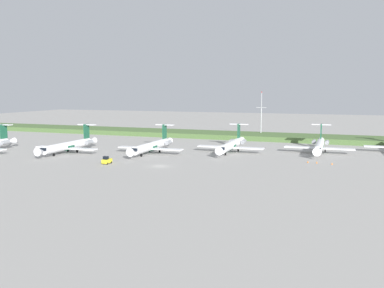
% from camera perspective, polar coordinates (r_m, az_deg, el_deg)
% --- Properties ---
extents(ground_plane, '(500.00, 500.00, 0.00)m').
position_cam_1_polar(ground_plane, '(141.37, 0.48, -1.03)').
color(ground_plane, '#9E9B96').
extents(grass_berm, '(320.00, 20.00, 2.08)m').
position_cam_1_polar(grass_berm, '(183.78, 5.14, 1.24)').
color(grass_berm, '#4C6B38').
rests_on(grass_berm, ground).
extents(regional_jet_second, '(22.81, 31.00, 9.00)m').
position_cam_1_polar(regional_jet_second, '(144.11, -16.92, -0.18)').
color(regional_jet_second, white).
rests_on(regional_jet_second, ground).
extents(regional_jet_third, '(22.81, 31.00, 9.00)m').
position_cam_1_polar(regional_jet_third, '(137.67, -5.63, -0.23)').
color(regional_jet_third, white).
rests_on(regional_jet_third, ground).
extents(regional_jet_fourth, '(22.81, 31.00, 9.00)m').
position_cam_1_polar(regional_jet_fourth, '(140.22, 5.60, -0.09)').
color(regional_jet_fourth, white).
rests_on(regional_jet_fourth, ground).
extents(regional_jet_fifth, '(22.81, 31.00, 9.00)m').
position_cam_1_polar(regional_jet_fifth, '(144.46, 17.48, -0.18)').
color(regional_jet_fifth, white).
rests_on(regional_jet_fifth, ground).
extents(antenna_mast, '(4.40, 0.50, 20.62)m').
position_cam_1_polar(antenna_mast, '(185.63, 9.70, 3.57)').
color(antenna_mast, '#B2B2B7').
rests_on(antenna_mast, ground).
extents(baggage_tug, '(1.72, 3.20, 2.30)m').
position_cam_1_polar(baggage_tug, '(119.68, -11.91, -2.27)').
color(baggage_tug, yellow).
rests_on(baggage_tug, ground).
extents(safety_cone_front_marker, '(0.44, 0.44, 0.55)m').
position_cam_1_polar(safety_cone_front_marker, '(123.84, 15.99, -2.42)').
color(safety_cone_front_marker, orange).
rests_on(safety_cone_front_marker, ground).
extents(safety_cone_mid_marker, '(0.44, 0.44, 0.55)m').
position_cam_1_polar(safety_cone_mid_marker, '(123.42, 17.14, -2.50)').
color(safety_cone_mid_marker, orange).
rests_on(safety_cone_mid_marker, ground).
extents(safety_cone_rear_marker, '(0.44, 0.44, 0.55)m').
position_cam_1_polar(safety_cone_rear_marker, '(122.90, 19.10, -2.62)').
color(safety_cone_rear_marker, orange).
rests_on(safety_cone_rear_marker, ground).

